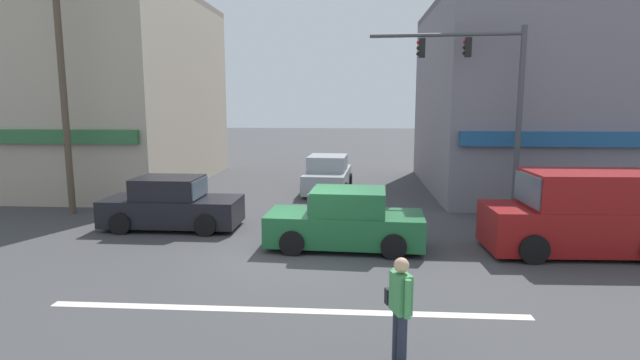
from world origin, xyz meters
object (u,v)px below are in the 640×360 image
object	(u,v)px
utility_pole_near_left	(63,85)
traffic_light_mast	(489,91)
sedan_approaching_near	(328,175)
pedestrian_foreground_with_bag	(400,305)
sedan_parked_curbside	(172,205)
van_crossing_rightbound	(582,215)
sedan_waiting_far	(346,221)
utility_pole_far_right	(552,80)

from	to	relation	value
utility_pole_near_left	traffic_light_mast	bearing A→B (deg)	0.92
sedan_approaching_near	pedestrian_foreground_with_bag	xyz separation A→B (m)	(1.80, -14.21, 0.24)
sedan_parked_curbside	van_crossing_rightbound	world-z (taller)	van_crossing_rightbound
sedan_parked_curbside	pedestrian_foreground_with_bag	distance (m)	9.92
sedan_waiting_far	traffic_light_mast	bearing A→B (deg)	39.23
traffic_light_mast	sedan_waiting_far	xyz separation A→B (m)	(-4.49, -3.66, -3.46)
traffic_light_mast	utility_pole_far_right	bearing A→B (deg)	37.24
pedestrian_foreground_with_bag	utility_pole_far_right	bearing A→B (deg)	61.71
traffic_light_mast	sedan_parked_curbside	xyz separation A→B (m)	(-9.83, -1.95, -3.46)
utility_pole_far_right	sedan_waiting_far	xyz separation A→B (m)	(-7.20, -5.73, -3.88)
utility_pole_far_right	traffic_light_mast	size ratio (longest dim) A/B	1.43
sedan_parked_curbside	pedestrian_foreground_with_bag	xyz separation A→B (m)	(6.23, -7.71, 0.24)
traffic_light_mast	sedan_approaching_near	size ratio (longest dim) A/B	1.48
sedan_waiting_far	pedestrian_foreground_with_bag	xyz separation A→B (m)	(0.89, -5.99, 0.24)
utility_pole_far_right	pedestrian_foreground_with_bag	bearing A→B (deg)	-118.29
utility_pole_far_right	van_crossing_rightbound	bearing A→B (deg)	-101.61
sedan_parked_curbside	sedan_waiting_far	distance (m)	5.61
utility_pole_far_right	sedan_parked_curbside	xyz separation A→B (m)	(-12.54, -4.01, -3.88)
traffic_light_mast	sedan_parked_curbside	world-z (taller)	traffic_light_mast
utility_pole_near_left	sedan_waiting_far	bearing A→B (deg)	-19.82
utility_pole_near_left	van_crossing_rightbound	xyz separation A→B (m)	(15.55, -3.51, -3.40)
traffic_light_mast	sedan_approaching_near	distance (m)	7.86
utility_pole_near_left	sedan_parked_curbside	size ratio (longest dim) A/B	2.07
sedan_parked_curbside	pedestrian_foreground_with_bag	size ratio (longest dim) A/B	2.46
traffic_light_mast	sedan_waiting_far	bearing A→B (deg)	-140.77
traffic_light_mast	sedan_approaching_near	world-z (taller)	traffic_light_mast
utility_pole_near_left	sedan_parked_curbside	distance (m)	5.85
sedan_approaching_near	sedan_waiting_far	size ratio (longest dim) A/B	1.00
sedan_parked_curbside	traffic_light_mast	bearing A→B (deg)	11.22
traffic_light_mast	pedestrian_foreground_with_bag	distance (m)	10.80
utility_pole_near_left	sedan_parked_curbside	xyz separation A→B (m)	(4.20, -1.72, -3.69)
sedan_parked_curbside	pedestrian_foreground_with_bag	bearing A→B (deg)	-51.04
utility_pole_far_right	sedan_parked_curbside	world-z (taller)	utility_pole_far_right
sedan_approaching_near	pedestrian_foreground_with_bag	bearing A→B (deg)	-82.77
sedan_parked_curbside	sedan_waiting_far	size ratio (longest dim) A/B	0.98
utility_pole_near_left	utility_pole_far_right	world-z (taller)	utility_pole_far_right
utility_pole_far_right	van_crossing_rightbound	size ratio (longest dim) A/B	1.91
sedan_parked_curbside	van_crossing_rightbound	distance (m)	11.49
traffic_light_mast	sedan_waiting_far	distance (m)	6.75
utility_pole_far_right	sedan_waiting_far	bearing A→B (deg)	-141.51
traffic_light_mast	sedan_parked_curbside	distance (m)	10.60
sedan_parked_curbside	utility_pole_far_right	bearing A→B (deg)	17.75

